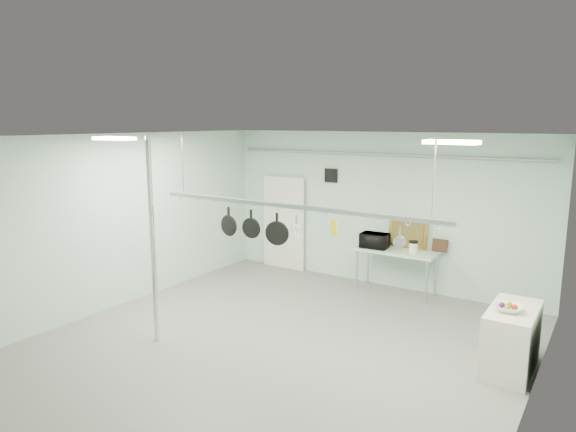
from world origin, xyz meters
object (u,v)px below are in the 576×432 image
Objects in this scene: microwave at (375,240)px; chrome_pole at (153,242)px; coffee_canister at (413,248)px; skillet_right at (277,229)px; pot_rack at (289,204)px; prep_table at (396,253)px; skillet_mid at (251,224)px; fruit_bowl at (508,308)px; skillet_left at (229,221)px; side_cabinet at (511,340)px.

chrome_pole is at bearing 61.38° from microwave.
skillet_right is at bearing -107.07° from coffee_canister.
coffee_canister is (0.77, 3.21, -1.22)m from pot_rack.
pot_rack reaches higher than prep_table.
skillet_mid is 0.48m from skillet_right.
chrome_pole reaches higher than fruit_bowl.
skillet_left reaches higher than prep_table.
microwave reaches higher than side_cabinet.
prep_table is 0.49m from microwave.
coffee_canister is at bearing 133.33° from fruit_bowl.
fruit_bowl is at bearing 20.10° from skillet_left.
side_cabinet is 3.70m from microwave.
microwave is 1.16× the size of skillet_left.
prep_table is 3.50m from skillet_right.
pot_rack is 11.04× the size of skillet_mid.
side_cabinet is 4.46m from skillet_left.
skillet_mid is at bearing -114.55° from coffee_canister.
pot_rack reaches higher than fruit_bowl.
skillet_left is (-4.09, -1.10, 1.40)m from side_cabinet.
microwave reaches higher than prep_table.
pot_rack is 13.00× the size of fruit_bowl.
skillet_mid is at bearing -163.20° from side_cabinet.
prep_table is at bearing 62.61° from skillet_right.
chrome_pole is at bearing -118.71° from prep_table.
skillet_left is (-1.54, -3.30, 1.02)m from prep_table.
skillet_right is (-0.18, -3.20, 0.78)m from microwave.
fruit_bowl is at bearing -46.67° from coffee_canister.
fruit_bowl is 0.85× the size of skillet_mid.
coffee_canister is at bearing 66.05° from skillet_left.
chrome_pole is 7.36× the size of skillet_mid.
prep_table is 3.61m from pot_rack.
fruit_bowl is 3.83m from skillet_mid.
skillet_right is (1.69, 0.90, 0.24)m from chrome_pole.
microwave is at bearing 77.73° from skillet_left.
chrome_pole is 4.85m from prep_table.
chrome_pole is 2.67× the size of side_cabinet.
skillet_left is at bearing -166.71° from fruit_bowl.
fruit_bowl is at bearing 0.15° from skillet_right.
skillet_mid is at bearing 74.18° from microwave.
pot_rack is at bearing -103.54° from coffee_canister.
skillet_left and skillet_mid have the same top height.
microwave is (-2.98, 2.10, 0.60)m from side_cabinet.
side_cabinet is at bearing 2.30° from skillet_right.
prep_table is 3.63m from skillet_mid.
microwave reaches higher than fruit_bowl.
pot_rack reaches higher than coffee_canister.
skillet_left is at bearing 173.62° from skillet_mid.
skillet_right is at bearing 82.62° from microwave.
skillet_right is at bearing 6.82° from skillet_left.
skillet_left is at bearing 66.80° from microwave.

